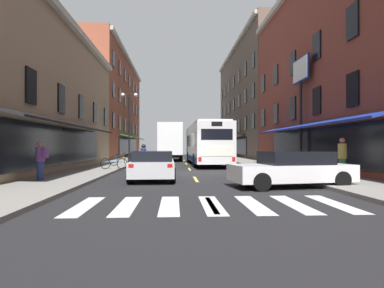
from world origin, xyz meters
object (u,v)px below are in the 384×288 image
at_px(pedestrian_mid, 342,157).
at_px(street_lamp_twin, 129,124).
at_px(motorcycle_rider, 144,160).
at_px(sedan_mid, 153,165).
at_px(bicycle_mid, 121,161).
at_px(sedan_near, 292,169).
at_px(box_truck, 170,142).
at_px(billboard_sign, 301,86).
at_px(transit_bus, 206,144).
at_px(bicycle_near, 114,163).
at_px(pedestrian_near, 41,160).

relative_size(pedestrian_mid, street_lamp_twin, 0.30).
xyz_separation_m(motorcycle_rider, street_lamp_twin, (-2.09, 8.82, 2.72)).
xyz_separation_m(sedan_mid, bicycle_mid, (-2.85, 8.53, -0.18)).
xyz_separation_m(sedan_near, bicycle_mid, (-8.26, 11.42, -0.18)).
bearing_deg(box_truck, pedestrian_mid, -68.87).
relative_size(billboard_sign, transit_bus, 0.63).
height_order(sedan_mid, bicycle_mid, sedan_mid).
height_order(motorcycle_rider, pedestrian_mid, pedestrian_mid).
bearing_deg(sedan_near, bicycle_near, 135.65).
bearing_deg(sedan_mid, pedestrian_near, -164.56).
relative_size(box_truck, sedan_mid, 1.57).
relative_size(billboard_sign, motorcycle_rider, 3.39).
distance_m(sedan_near, sedan_mid, 6.13).
distance_m(box_truck, sedan_near, 22.22).
relative_size(box_truck, street_lamp_twin, 1.17).
distance_m(sedan_near, pedestrian_mid, 3.28).
distance_m(box_truck, pedestrian_near, 20.62).
xyz_separation_m(transit_bus, bicycle_mid, (-6.41, -2.81, -1.24)).
relative_size(box_truck, motorcycle_rider, 3.37).
xyz_separation_m(billboard_sign, street_lamp_twin, (-11.95, 7.81, -1.94)).
height_order(sedan_near, sedan_mid, sedan_near).
bearing_deg(pedestrian_near, sedan_mid, -54.78).
distance_m(bicycle_near, pedestrian_near, 6.58).
bearing_deg(bicycle_mid, sedan_near, -54.12).
height_order(box_truck, bicycle_mid, box_truck).
height_order(bicycle_mid, pedestrian_mid, pedestrian_mid).
height_order(box_truck, pedestrian_near, box_truck).
bearing_deg(billboard_sign, box_truck, 122.35).
relative_size(billboard_sign, bicycle_mid, 4.13).
distance_m(billboard_sign, pedestrian_near, 15.65).
height_order(motorcycle_rider, bicycle_mid, motorcycle_rider).
xyz_separation_m(pedestrian_near, pedestrian_mid, (12.73, -0.01, 0.07)).
distance_m(transit_bus, sedan_near, 14.39).
bearing_deg(pedestrian_mid, sedan_mid, 54.49).
bearing_deg(pedestrian_mid, pedestrian_near, 63.12).
bearing_deg(transit_bus, pedestrian_near, -122.65).
relative_size(bicycle_mid, street_lamp_twin, 0.28).
xyz_separation_m(box_truck, street_lamp_twin, (-3.43, -5.65, 1.47)).
relative_size(box_truck, pedestrian_mid, 3.95).
relative_size(transit_bus, sedan_near, 2.38).
bearing_deg(pedestrian_mid, motorcycle_rider, 31.83).
xyz_separation_m(billboard_sign, box_truck, (-8.52, 13.46, -3.41)).
bearing_deg(box_truck, pedestrian_near, -104.06).
bearing_deg(billboard_sign, pedestrian_near, -154.24).
relative_size(sedan_mid, pedestrian_mid, 2.51).
distance_m(billboard_sign, street_lamp_twin, 14.40).
bearing_deg(bicycle_mid, pedestrian_mid, -41.45).
xyz_separation_m(box_truck, pedestrian_near, (-5.01, -19.98, -0.98)).
bearing_deg(street_lamp_twin, pedestrian_near, -96.28).
height_order(billboard_sign, street_lamp_twin, billboard_sign).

